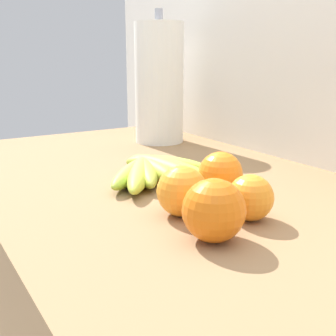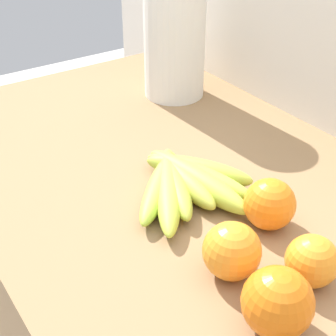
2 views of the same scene
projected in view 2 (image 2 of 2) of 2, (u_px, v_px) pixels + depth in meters
banana_bunch at (183, 181)px, 0.76m from camera, size 0.22×0.22×0.04m
orange_far_right at (312, 261)px, 0.59m from camera, size 0.06×0.06×0.06m
orange_right at (232, 251)px, 0.60m from camera, size 0.07×0.07×0.07m
orange_front at (270, 204)px, 0.68m from camera, size 0.07×0.07×0.07m
orange_center at (277, 302)px, 0.53m from camera, size 0.08×0.08×0.08m
paper_towel_roll at (175, 23)px, 0.99m from camera, size 0.12×0.12×0.33m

